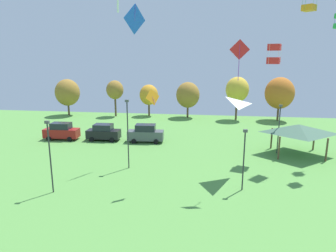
{
  "coord_description": "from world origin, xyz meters",
  "views": [
    {
      "loc": [
        2.82,
        1.34,
        11.06
      ],
      "look_at": [
        1.02,
        14.6,
        8.0
      ],
      "focal_mm": 32.0,
      "sensor_mm": 36.0,
      "label": 1
    }
  ],
  "objects_px": {
    "parked_car_third_from_left": "(146,133)",
    "light_post_2": "(244,156)",
    "treeline_tree_4": "(237,90)",
    "treeline_tree_5": "(280,93)",
    "kite_flying_7": "(240,51)",
    "parked_car_leftmost": "(61,131)",
    "kite_flying_5": "(225,108)",
    "light_post_3": "(50,153)",
    "treeline_tree_2": "(149,95)",
    "kite_flying_9": "(310,1)",
    "kite_flying_8": "(135,19)",
    "treeline_tree_3": "(188,95)",
    "kite_flying_4": "(153,97)",
    "park_pavilion": "(299,129)",
    "parked_car_second_from_left": "(104,132)",
    "treeline_tree_0": "(67,93)",
    "treeline_tree_1": "(115,90)",
    "kite_flying_10": "(274,54)",
    "light_post_1": "(279,126)",
    "light_post_0": "(128,131)"
  },
  "relations": [
    {
      "from": "treeline_tree_4",
      "to": "treeline_tree_5",
      "type": "bearing_deg",
      "value": 3.07
    },
    {
      "from": "kite_flying_5",
      "to": "parked_car_third_from_left",
      "type": "bearing_deg",
      "value": 134.86
    },
    {
      "from": "kite_flying_7",
      "to": "treeline_tree_4",
      "type": "bearing_deg",
      "value": 84.77
    },
    {
      "from": "kite_flying_4",
      "to": "park_pavilion",
      "type": "relative_size",
      "value": 0.21
    },
    {
      "from": "kite_flying_8",
      "to": "treeline_tree_4",
      "type": "distance_m",
      "value": 28.6
    },
    {
      "from": "parked_car_second_from_left",
      "to": "light_post_3",
      "type": "height_order",
      "value": "light_post_3"
    },
    {
      "from": "kite_flying_9",
      "to": "light_post_0",
      "type": "distance_m",
      "value": 22.18
    },
    {
      "from": "kite_flying_10",
      "to": "treeline_tree_0",
      "type": "distance_m",
      "value": 40.58
    },
    {
      "from": "parked_car_third_from_left",
      "to": "light_post_2",
      "type": "height_order",
      "value": "light_post_2"
    },
    {
      "from": "light_post_3",
      "to": "light_post_2",
      "type": "bearing_deg",
      "value": 9.39
    },
    {
      "from": "light_post_0",
      "to": "light_post_2",
      "type": "relative_size",
      "value": 1.32
    },
    {
      "from": "kite_flying_5",
      "to": "treeline_tree_4",
      "type": "relative_size",
      "value": 0.47
    },
    {
      "from": "kite_flying_4",
      "to": "treeline_tree_4",
      "type": "height_order",
      "value": "kite_flying_4"
    },
    {
      "from": "parked_car_leftmost",
      "to": "parked_car_second_from_left",
      "type": "xyz_separation_m",
      "value": [
        5.9,
        0.38,
        -0.04
      ]
    },
    {
      "from": "parked_car_second_from_left",
      "to": "treeline_tree_3",
      "type": "distance_m",
      "value": 20.73
    },
    {
      "from": "treeline_tree_2",
      "to": "treeline_tree_4",
      "type": "bearing_deg",
      "value": -6.01
    },
    {
      "from": "parked_car_second_from_left",
      "to": "treeline_tree_1",
      "type": "relative_size",
      "value": 0.65
    },
    {
      "from": "kite_flying_5",
      "to": "kite_flying_8",
      "type": "xyz_separation_m",
      "value": [
        -9.11,
        2.67,
        8.39
      ]
    },
    {
      "from": "kite_flying_5",
      "to": "light_post_3",
      "type": "distance_m",
      "value": 15.92
    },
    {
      "from": "parked_car_second_from_left",
      "to": "light_post_2",
      "type": "xyz_separation_m",
      "value": [
        17.18,
        -13.67,
        1.94
      ]
    },
    {
      "from": "light_post_3",
      "to": "kite_flying_7",
      "type": "bearing_deg",
      "value": 12.23
    },
    {
      "from": "treeline_tree_4",
      "to": "kite_flying_4",
      "type": "bearing_deg",
      "value": -107.32
    },
    {
      "from": "kite_flying_8",
      "to": "treeline_tree_3",
      "type": "bearing_deg",
      "value": 81.49
    },
    {
      "from": "parked_car_second_from_left",
      "to": "treeline_tree_5",
      "type": "bearing_deg",
      "value": 31.5
    },
    {
      "from": "kite_flying_7",
      "to": "treeline_tree_2",
      "type": "distance_m",
      "value": 35.14
    },
    {
      "from": "kite_flying_10",
      "to": "parked_car_leftmost",
      "type": "relative_size",
      "value": 0.44
    },
    {
      "from": "kite_flying_10",
      "to": "light_post_3",
      "type": "distance_m",
      "value": 24.11
    },
    {
      "from": "kite_flying_8",
      "to": "parked_car_leftmost",
      "type": "height_order",
      "value": "kite_flying_8"
    },
    {
      "from": "kite_flying_5",
      "to": "treeline_tree_1",
      "type": "distance_m",
      "value": 33.21
    },
    {
      "from": "kite_flying_7",
      "to": "parked_car_leftmost",
      "type": "height_order",
      "value": "kite_flying_7"
    },
    {
      "from": "kite_flying_4",
      "to": "parked_car_third_from_left",
      "type": "bearing_deg",
      "value": 104.61
    },
    {
      "from": "kite_flying_4",
      "to": "treeline_tree_0",
      "type": "distance_m",
      "value": 38.44
    },
    {
      "from": "parked_car_third_from_left",
      "to": "treeline_tree_3",
      "type": "relative_size",
      "value": 0.73
    },
    {
      "from": "treeline_tree_4",
      "to": "parked_car_leftmost",
      "type": "bearing_deg",
      "value": -145.71
    },
    {
      "from": "parked_car_third_from_left",
      "to": "treeline_tree_5",
      "type": "relative_size",
      "value": 0.63
    },
    {
      "from": "light_post_3",
      "to": "treeline_tree_1",
      "type": "relative_size",
      "value": 0.89
    },
    {
      "from": "park_pavilion",
      "to": "light_post_1",
      "type": "height_order",
      "value": "light_post_1"
    },
    {
      "from": "parked_car_third_from_left",
      "to": "light_post_1",
      "type": "relative_size",
      "value": 0.83
    },
    {
      "from": "kite_flying_4",
      "to": "kite_flying_10",
      "type": "distance_m",
      "value": 15.25
    },
    {
      "from": "kite_flying_8",
      "to": "light_post_2",
      "type": "bearing_deg",
      "value": -31.26
    },
    {
      "from": "kite_flying_4",
      "to": "treeline_tree_0",
      "type": "xyz_separation_m",
      "value": [
        -22.65,
        30.87,
        -3.44
      ]
    },
    {
      "from": "light_post_0",
      "to": "treeline_tree_4",
      "type": "bearing_deg",
      "value": 63.97
    },
    {
      "from": "parked_car_second_from_left",
      "to": "kite_flying_9",
      "type": "bearing_deg",
      "value": -12.75
    },
    {
      "from": "treeline_tree_5",
      "to": "kite_flying_9",
      "type": "bearing_deg",
      "value": -97.34
    },
    {
      "from": "parked_car_second_from_left",
      "to": "parked_car_third_from_left",
      "type": "xyz_separation_m",
      "value": [
        5.9,
        -0.1,
        0.07
      ]
    },
    {
      "from": "parked_car_second_from_left",
      "to": "light_post_1",
      "type": "xyz_separation_m",
      "value": [
        22.34,
        -2.71,
        2.18
      ]
    },
    {
      "from": "kite_flying_5",
      "to": "park_pavilion",
      "type": "bearing_deg",
      "value": 38.13
    },
    {
      "from": "treeline_tree_3",
      "to": "light_post_1",
      "type": "bearing_deg",
      "value": -59.41
    },
    {
      "from": "kite_flying_4",
      "to": "kite_flying_10",
      "type": "bearing_deg",
      "value": 40.69
    },
    {
      "from": "kite_flying_8",
      "to": "treeline_tree_3",
      "type": "height_order",
      "value": "kite_flying_8"
    }
  ]
}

